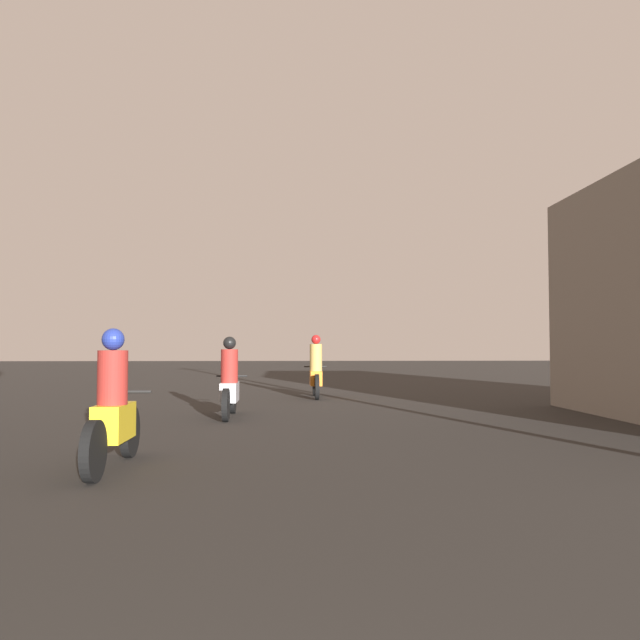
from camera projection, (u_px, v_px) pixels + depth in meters
motorcycle_yellow at (113, 412)px, 6.78m from camera, size 0.60×2.02×1.52m
motorcycle_silver at (230, 385)px, 11.72m from camera, size 0.60×1.99×1.52m
motorcycle_orange at (316, 373)px, 16.28m from camera, size 0.60×1.96×1.64m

